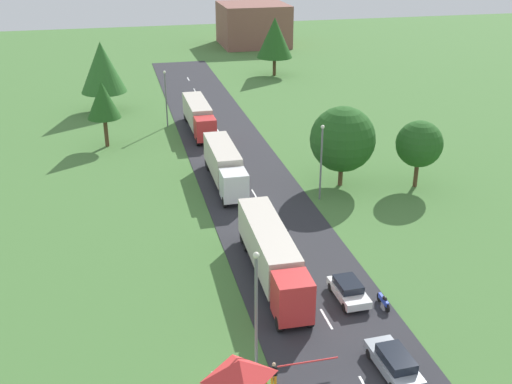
% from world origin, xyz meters
% --- Properties ---
extents(road, '(10.00, 140.00, 0.06)m').
position_xyz_m(road, '(0.00, 24.50, 0.03)').
color(road, '#2B2B30').
rests_on(road, ground).
extents(lane_marking_centre, '(0.16, 121.23, 0.01)m').
position_xyz_m(lane_marking_centre, '(0.00, 19.97, 0.07)').
color(lane_marking_centre, white).
rests_on(lane_marking_centre, road).
extents(truck_lead, '(2.72, 13.89, 3.68)m').
position_xyz_m(truck_lead, '(-2.29, 15.20, 2.18)').
color(truck_lead, red).
rests_on(truck_lead, road).
extents(truck_second, '(2.53, 12.05, 3.72)m').
position_xyz_m(truck_second, '(-2.34, 34.07, 2.16)').
color(truck_second, white).
rests_on(truck_second, road).
extents(truck_third, '(2.57, 12.36, 3.58)m').
position_xyz_m(truck_third, '(-2.33, 52.00, 2.11)').
color(truck_third, red).
rests_on(truck_third, road).
extents(car_lead, '(1.98, 4.64, 1.50)m').
position_xyz_m(car_lead, '(2.08, 3.13, 0.84)').
color(car_lead, '#8C939E').
rests_on(car_lead, road).
extents(car_second, '(1.97, 4.01, 1.41)m').
position_xyz_m(car_second, '(2.31, 11.19, 0.80)').
color(car_second, white).
rests_on(car_second, road).
extents(motorcycle_courier, '(0.28, 1.94, 0.91)m').
position_xyz_m(motorcycle_courier, '(4.35, 9.72, 0.54)').
color(motorcycle_courier, black).
rests_on(motorcycle_courier, road).
extents(barrier_gate, '(4.64, 0.28, 1.05)m').
position_xyz_m(barrier_gate, '(-4.80, 4.14, 0.69)').
color(barrier_gate, orange).
rests_on(barrier_gate, ground).
extents(person_lead, '(0.38, 0.22, 1.71)m').
position_xyz_m(person_lead, '(-5.16, 3.69, 0.90)').
color(person_lead, orange).
rests_on(person_lead, ground).
extents(lamppost_lead, '(0.36, 0.36, 8.93)m').
position_xyz_m(lamppost_lead, '(-6.15, 3.90, 4.95)').
color(lamppost_lead, slate).
rests_on(lamppost_lead, ground).
extents(lamppost_second, '(0.36, 0.36, 7.50)m').
position_xyz_m(lamppost_second, '(5.91, 28.23, 4.22)').
color(lamppost_second, slate).
rests_on(lamppost_second, ground).
extents(lamppost_third, '(0.36, 0.36, 7.36)m').
position_xyz_m(lamppost_third, '(-6.08, 54.84, 4.15)').
color(lamppost_third, slate).
rests_on(lamppost_third, ground).
extents(tree_oak, '(6.55, 6.55, 8.20)m').
position_xyz_m(tree_oak, '(9.09, 31.12, 4.92)').
color(tree_oak, '#513823').
rests_on(tree_oak, ground).
extents(tree_birch, '(6.29, 6.29, 9.75)m').
position_xyz_m(tree_birch, '(-13.81, 63.88, 6.27)').
color(tree_birch, '#513823').
rests_on(tree_birch, ground).
extents(tree_maple, '(3.91, 3.91, 7.84)m').
position_xyz_m(tree_maple, '(-13.90, 48.68, 5.64)').
color(tree_maple, '#513823').
rests_on(tree_maple, ground).
extents(tree_pine, '(4.65, 4.65, 6.88)m').
position_xyz_m(tree_pine, '(16.36, 29.02, 4.54)').
color(tree_pine, '#513823').
rests_on(tree_pine, ground).
extents(tree_elm, '(6.12, 6.12, 9.85)m').
position_xyz_m(tree_elm, '(15.02, 79.91, 6.47)').
color(tree_elm, '#513823').
rests_on(tree_elm, ground).
extents(distant_building, '(13.83, 13.93, 8.66)m').
position_xyz_m(distant_building, '(17.91, 108.70, 4.33)').
color(distant_building, brown).
rests_on(distant_building, ground).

